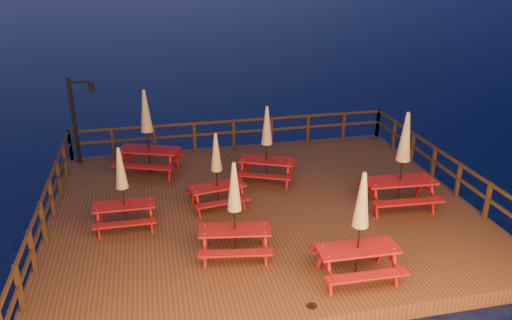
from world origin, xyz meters
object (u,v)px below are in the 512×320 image
object	(u,v)px
picnic_table_2	(267,143)
lamp_post	(78,113)
picnic_table_0	(235,209)
picnic_table_1	(360,225)

from	to	relation	value
picnic_table_2	lamp_post	bearing A→B (deg)	177.61
lamp_post	picnic_table_2	size ratio (longest dim) A/B	1.19
lamp_post	picnic_table_0	bearing A→B (deg)	-59.05
lamp_post	picnic_table_1	size ratio (longest dim) A/B	1.15
lamp_post	picnic_table_2	world-z (taller)	lamp_post
picnic_table_1	picnic_table_2	bearing A→B (deg)	99.22
lamp_post	picnic_table_2	xyz separation A→B (m)	(5.90, -2.94, -0.49)
picnic_table_1	lamp_post	bearing A→B (deg)	129.56
picnic_table_0	picnic_table_2	size ratio (longest dim) A/B	0.98
picnic_table_0	picnic_table_2	distance (m)	4.36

